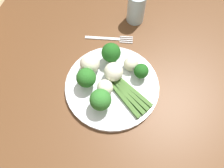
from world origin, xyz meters
name	(u,v)px	position (x,y,z in m)	size (l,w,h in m)	color
ground_plane	(114,154)	(0.00, 0.00, -0.01)	(6.00, 6.00, 0.02)	tan
dining_table	(115,122)	(0.00, 0.00, 0.63)	(1.11, 1.04, 0.73)	brown
plate	(112,86)	(-0.07, -0.03, 0.74)	(0.28, 0.28, 0.01)	white
asparagus_bundle	(129,95)	(-0.05, 0.03, 0.75)	(0.12, 0.14, 0.01)	#3D6626
broccoli_right	(111,53)	(-0.16, -0.05, 0.79)	(0.06, 0.06, 0.07)	#4C7F2B
broccoli_back_right	(86,78)	(-0.06, -0.10, 0.79)	(0.06, 0.06, 0.07)	#568E33
broccoli_back	(141,71)	(-0.12, 0.05, 0.78)	(0.04, 0.04, 0.05)	#4C7F2B
broccoli_front	(100,101)	(0.00, -0.04, 0.79)	(0.06, 0.06, 0.07)	#609E3D
cauliflower_left	(131,64)	(-0.15, 0.01, 0.77)	(0.04, 0.04, 0.04)	beige
cauliflower_outer_edge	(90,64)	(-0.11, -0.11, 0.78)	(0.06, 0.06, 0.06)	silver
cauliflower_front_left	(114,72)	(-0.10, -0.03, 0.77)	(0.06, 0.06, 0.06)	white
cauliflower_near_fork	(105,88)	(-0.05, -0.04, 0.77)	(0.05, 0.05, 0.05)	silver
fork	(110,39)	(-0.25, -0.08, 0.73)	(0.05, 0.17, 0.00)	silver
water_glass	(136,8)	(-0.36, -0.02, 0.78)	(0.06, 0.06, 0.11)	silver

